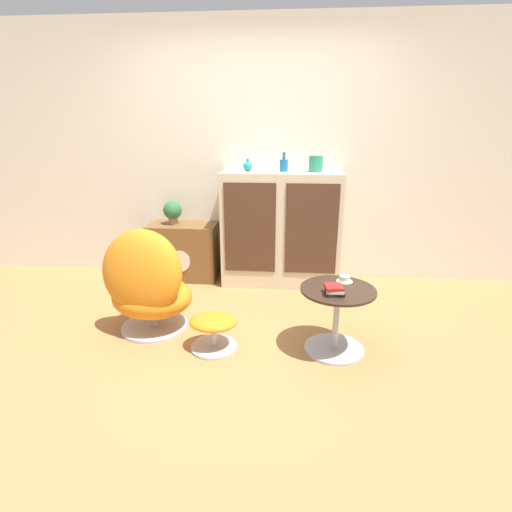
% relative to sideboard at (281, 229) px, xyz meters
% --- Properties ---
extents(ground_plane, '(12.00, 12.00, 0.00)m').
position_rel_sideboard_xyz_m(ground_plane, '(-0.26, -1.36, -0.58)').
color(ground_plane, '#A87542').
extents(wall_back, '(6.40, 0.06, 2.60)m').
position_rel_sideboard_xyz_m(wall_back, '(-0.26, 0.26, 0.72)').
color(wall_back, silver).
rests_on(wall_back, ground_plane).
extents(sideboard, '(1.19, 0.47, 1.16)m').
position_rel_sideboard_xyz_m(sideboard, '(0.00, 0.00, 0.00)').
color(sideboard, beige).
rests_on(sideboard, ground_plane).
extents(tv_console, '(0.71, 0.40, 0.60)m').
position_rel_sideboard_xyz_m(tv_console, '(-1.04, 0.04, -0.28)').
color(tv_console, brown).
rests_on(tv_console, ground_plane).
extents(egg_chair, '(0.74, 0.69, 0.89)m').
position_rel_sideboard_xyz_m(egg_chair, '(-1.01, -1.16, -0.18)').
color(egg_chair, '#B7B7BC').
rests_on(egg_chair, ground_plane).
extents(ottoman, '(0.35, 0.35, 0.26)m').
position_rel_sideboard_xyz_m(ottoman, '(-0.45, -1.37, -0.41)').
color(ottoman, '#B7B7BC').
rests_on(ottoman, ground_plane).
extents(coffee_table, '(0.54, 0.54, 0.50)m').
position_rel_sideboard_xyz_m(coffee_table, '(0.44, -1.32, -0.30)').
color(coffee_table, '#B7B7BC').
rests_on(coffee_table, ground_plane).
extents(vase_leftmost, '(0.09, 0.09, 0.12)m').
position_rel_sideboard_xyz_m(vase_leftmost, '(-0.34, 0.00, 0.63)').
color(vase_leftmost, teal).
rests_on(vase_leftmost, sideboard).
extents(vase_inner_left, '(0.08, 0.08, 0.18)m').
position_rel_sideboard_xyz_m(vase_inner_left, '(0.01, 0.00, 0.64)').
color(vase_inner_left, '#196699').
rests_on(vase_inner_left, sideboard).
extents(vase_inner_right, '(0.14, 0.14, 0.15)m').
position_rel_sideboard_xyz_m(vase_inner_right, '(0.32, 0.00, 0.65)').
color(vase_inner_right, '#2D8E6B').
rests_on(vase_inner_right, sideboard).
extents(potted_plant, '(0.19, 0.19, 0.24)m').
position_rel_sideboard_xyz_m(potted_plant, '(-1.13, 0.04, 0.16)').
color(potted_plant, '#996B4C').
rests_on(potted_plant, tv_console).
extents(teacup, '(0.12, 0.12, 0.05)m').
position_rel_sideboard_xyz_m(teacup, '(0.50, -1.18, -0.07)').
color(teacup, silver).
rests_on(teacup, coffee_table).
extents(book_stack, '(0.14, 0.14, 0.06)m').
position_rel_sideboard_xyz_m(book_stack, '(0.41, -1.42, -0.05)').
color(book_stack, black).
rests_on(book_stack, coffee_table).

